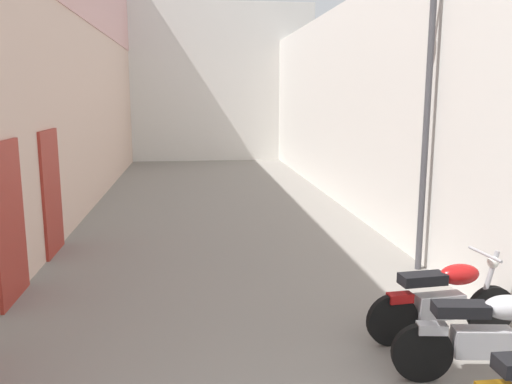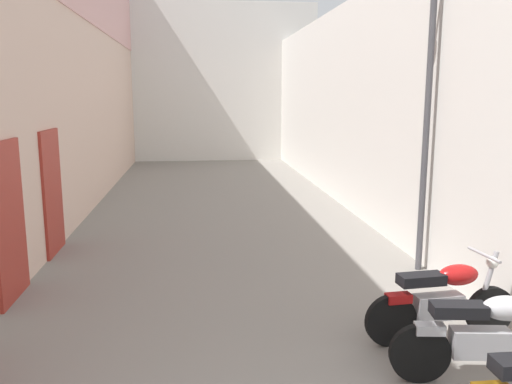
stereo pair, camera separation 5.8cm
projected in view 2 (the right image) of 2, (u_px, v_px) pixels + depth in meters
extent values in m
plane|color=gray|center=(227.00, 237.00, 10.43)|extent=(36.88, 36.88, 0.00)
cube|color=beige|center=(64.00, 35.00, 11.26)|extent=(0.40, 20.88, 8.14)
cube|color=#9E2D23|center=(9.00, 222.00, 7.10)|extent=(0.06, 1.10, 2.20)
cube|color=#9E2D23|center=(52.00, 192.00, 9.25)|extent=(0.06, 1.10, 2.20)
cube|color=silver|center=(362.00, 107.00, 12.30)|extent=(0.40, 20.88, 5.04)
cube|color=silver|center=(207.00, 83.00, 22.95)|extent=(9.27, 2.00, 6.61)
cylinder|color=black|center=(420.00, 353.00, 5.13)|extent=(0.61, 0.16, 0.60)
cube|color=#9E9EA3|center=(480.00, 343.00, 5.09)|extent=(0.58, 0.28, 0.28)
ellipsoid|color=#B7B7BC|center=(507.00, 308.00, 5.02)|extent=(0.51, 0.33, 0.24)
cube|color=black|center=(459.00, 310.00, 5.03)|extent=(0.55, 0.29, 0.12)
cube|color=#B7B7BC|center=(430.00, 329.00, 5.08)|extent=(0.30, 0.18, 0.10)
cylinder|color=black|center=(490.00, 311.00, 6.12)|extent=(0.60, 0.13, 0.60)
cylinder|color=black|center=(391.00, 320.00, 5.88)|extent=(0.60, 0.13, 0.60)
cube|color=#9E9EA3|center=(438.00, 306.00, 5.97)|extent=(0.58, 0.25, 0.28)
ellipsoid|color=#AD1414|center=(458.00, 275.00, 5.95)|extent=(0.50, 0.30, 0.24)
cube|color=black|center=(421.00, 279.00, 5.86)|extent=(0.54, 0.26, 0.12)
cylinder|color=#9E9EA3|center=(487.00, 283.00, 6.05)|extent=(0.25, 0.08, 0.77)
cylinder|color=#9E9EA3|center=(484.00, 255.00, 5.97)|extent=(0.09, 0.58, 0.04)
sphere|color=silver|center=(492.00, 262.00, 6.01)|extent=(0.14, 0.14, 0.14)
cube|color=#AD1414|center=(398.00, 298.00, 5.85)|extent=(0.29, 0.16, 0.10)
cylinder|color=#47474C|center=(427.00, 125.00, 8.09)|extent=(0.10, 0.10, 4.68)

